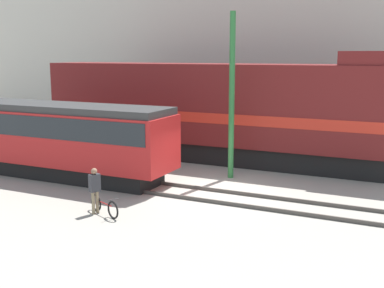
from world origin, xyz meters
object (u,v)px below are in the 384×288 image
object	(u,v)px
person	(95,186)
streetcar	(60,136)
bicycle	(104,206)
utility_pole_left	(232,97)
freight_locomotive	(216,110)

from	to	relation	value
person	streetcar	bearing A→B (deg)	141.75
bicycle	utility_pole_left	bearing A→B (deg)	72.57
freight_locomotive	utility_pole_left	distance (m)	3.84
freight_locomotive	bicycle	xyz separation A→B (m)	(-0.04, -9.70, -2.27)
person	utility_pole_left	size ratio (longest dim) A/B	0.22
person	freight_locomotive	bearing A→B (deg)	87.51
streetcar	person	world-z (taller)	streetcar
streetcar	utility_pole_left	distance (m)	7.75
freight_locomotive	bicycle	world-z (taller)	freight_locomotive
utility_pole_left	person	bearing A→B (deg)	-110.40
streetcar	bicycle	size ratio (longest dim) A/B	6.79
freight_locomotive	streetcar	bearing A→B (deg)	-128.10
freight_locomotive	bicycle	size ratio (longest dim) A/B	11.74
bicycle	freight_locomotive	bearing A→B (deg)	89.75
bicycle	person	size ratio (longest dim) A/B	0.98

